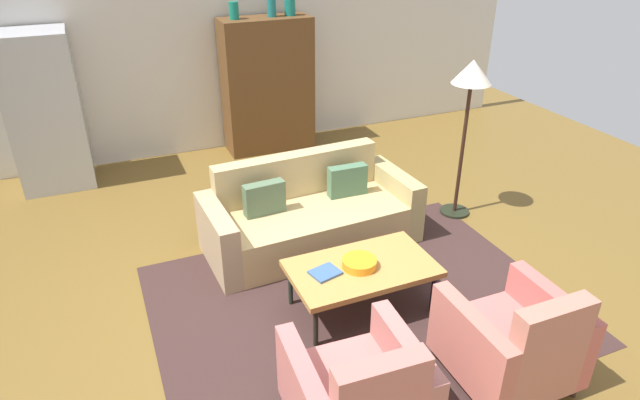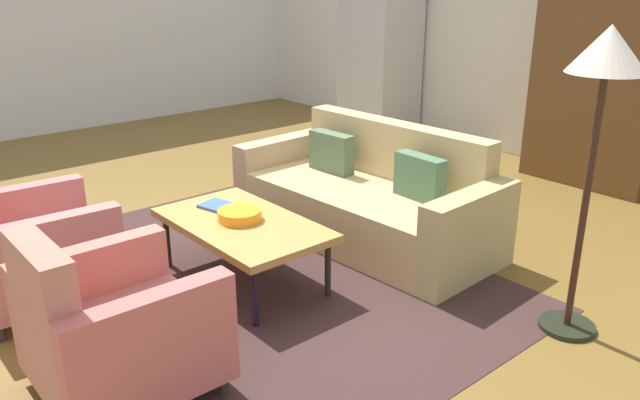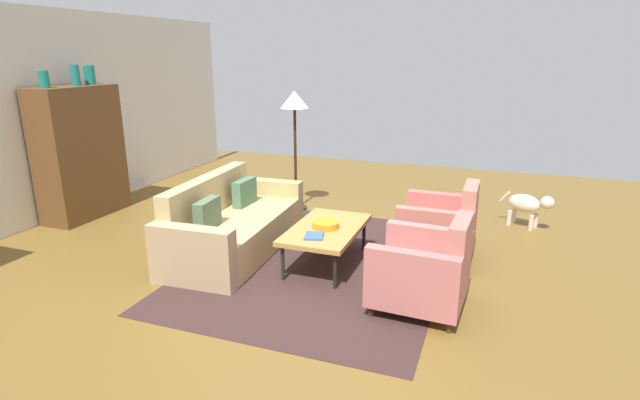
{
  "view_description": "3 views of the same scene",
  "coord_description": "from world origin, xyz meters",
  "px_view_note": "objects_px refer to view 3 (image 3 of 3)",
  "views": [
    {
      "loc": [
        -1.46,
        -3.55,
        3.01
      ],
      "look_at": [
        0.18,
        0.32,
        0.79
      ],
      "focal_mm": 30.79,
      "sensor_mm": 36.0,
      "label": 1
    },
    {
      "loc": [
        3.56,
        -2.36,
        1.98
      ],
      "look_at": [
        0.54,
        0.23,
        0.52
      ],
      "focal_mm": 35.68,
      "sensor_mm": 36.0,
      "label": 2
    },
    {
      "loc": [
        -4.41,
        -1.91,
        2.23
      ],
      "look_at": [
        0.55,
        -0.09,
        0.65
      ],
      "focal_mm": 27.8,
      "sensor_mm": 36.0,
      "label": 3
    }
  ],
  "objects_px": {
    "armchair_left": "(427,273)",
    "armchair_right": "(443,229)",
    "vase_round": "(75,75)",
    "book_stack": "(314,236)",
    "floor_lamp": "(295,111)",
    "cabinet": "(80,153)",
    "couch": "(230,227)",
    "fruit_bowl": "(325,225)",
    "coffee_table": "(326,230)",
    "dog": "(527,204)",
    "vase_small": "(90,75)",
    "vase_tall": "(44,79)"
  },
  "relations": [
    {
      "from": "armchair_right",
      "to": "vase_small",
      "type": "relative_size",
      "value": 3.41
    },
    {
      "from": "couch",
      "to": "fruit_bowl",
      "type": "xyz_separation_m",
      "value": [
        -0.02,
        -1.19,
        0.17
      ]
    },
    {
      "from": "armchair_left",
      "to": "fruit_bowl",
      "type": "relative_size",
      "value": 3.08
    },
    {
      "from": "fruit_bowl",
      "to": "vase_tall",
      "type": "distance_m",
      "value": 4.02
    },
    {
      "from": "armchair_left",
      "to": "cabinet",
      "type": "height_order",
      "value": "cabinet"
    },
    {
      "from": "armchair_left",
      "to": "dog",
      "type": "height_order",
      "value": "armchair_left"
    },
    {
      "from": "armchair_right",
      "to": "vase_small",
      "type": "height_order",
      "value": "vase_small"
    },
    {
      "from": "vase_small",
      "to": "dog",
      "type": "xyz_separation_m",
      "value": [
        1.24,
        -5.84,
        -1.62
      ]
    },
    {
      "from": "armchair_left",
      "to": "floor_lamp",
      "type": "bearing_deg",
      "value": 47.04
    },
    {
      "from": "vase_round",
      "to": "vase_small",
      "type": "xyz_separation_m",
      "value": [
        0.25,
        0.0,
        -0.01
      ]
    },
    {
      "from": "coffee_table",
      "to": "armchair_right",
      "type": "relative_size",
      "value": 1.36
    },
    {
      "from": "coffee_table",
      "to": "cabinet",
      "type": "bearing_deg",
      "value": 83.36
    },
    {
      "from": "couch",
      "to": "vase_small",
      "type": "bearing_deg",
      "value": -109.84
    },
    {
      "from": "book_stack",
      "to": "dog",
      "type": "bearing_deg",
      "value": -41.76
    },
    {
      "from": "armchair_left",
      "to": "armchair_right",
      "type": "xyz_separation_m",
      "value": [
        1.2,
        -0.0,
        0.0
      ]
    },
    {
      "from": "cabinet",
      "to": "vase_tall",
      "type": "height_order",
      "value": "vase_tall"
    },
    {
      "from": "coffee_table",
      "to": "armchair_right",
      "type": "xyz_separation_m",
      "value": [
        0.6,
        -1.17,
        -0.05
      ]
    },
    {
      "from": "book_stack",
      "to": "floor_lamp",
      "type": "bearing_deg",
      "value": 27.45
    },
    {
      "from": "couch",
      "to": "fruit_bowl",
      "type": "height_order",
      "value": "couch"
    },
    {
      "from": "cabinet",
      "to": "vase_tall",
      "type": "distance_m",
      "value": 1.08
    },
    {
      "from": "armchair_left",
      "to": "vase_tall",
      "type": "distance_m",
      "value": 5.2
    },
    {
      "from": "armchair_left",
      "to": "coffee_table",
      "type": "bearing_deg",
      "value": 65.72
    },
    {
      "from": "couch",
      "to": "fruit_bowl",
      "type": "bearing_deg",
      "value": 86.24
    },
    {
      "from": "cabinet",
      "to": "coffee_table",
      "type": "bearing_deg",
      "value": -96.64
    },
    {
      "from": "book_stack",
      "to": "dog",
      "type": "distance_m",
      "value": 3.16
    },
    {
      "from": "armchair_left",
      "to": "fruit_bowl",
      "type": "bearing_deg",
      "value": 66.74
    },
    {
      "from": "armchair_right",
      "to": "coffee_table",
      "type": "bearing_deg",
      "value": 117.72
    },
    {
      "from": "vase_tall",
      "to": "dog",
      "type": "height_order",
      "value": "vase_tall"
    },
    {
      "from": "couch",
      "to": "armchair_right",
      "type": "relative_size",
      "value": 2.43
    },
    {
      "from": "armchair_left",
      "to": "dog",
      "type": "xyz_separation_m",
      "value": [
        2.64,
        -0.92,
        -0.03
      ]
    },
    {
      "from": "vase_round",
      "to": "vase_small",
      "type": "distance_m",
      "value": 0.25
    },
    {
      "from": "coffee_table",
      "to": "floor_lamp",
      "type": "bearing_deg",
      "value": 32.07
    },
    {
      "from": "book_stack",
      "to": "cabinet",
      "type": "height_order",
      "value": "cabinet"
    },
    {
      "from": "book_stack",
      "to": "vase_small",
      "type": "xyz_separation_m",
      "value": [
        1.11,
        3.73,
        1.49
      ]
    },
    {
      "from": "couch",
      "to": "armchair_left",
      "type": "distance_m",
      "value": 2.43
    },
    {
      "from": "book_stack",
      "to": "dog",
      "type": "xyz_separation_m",
      "value": [
        2.36,
        -2.1,
        -0.12
      ]
    },
    {
      "from": "coffee_table",
      "to": "dog",
      "type": "height_order",
      "value": "dog"
    },
    {
      "from": "coffee_table",
      "to": "armchair_left",
      "type": "bearing_deg",
      "value": -117.36
    },
    {
      "from": "couch",
      "to": "cabinet",
      "type": "bearing_deg",
      "value": -102.44
    },
    {
      "from": "fruit_bowl",
      "to": "book_stack",
      "type": "bearing_deg",
      "value": 176.62
    },
    {
      "from": "vase_round",
      "to": "floor_lamp",
      "type": "height_order",
      "value": "vase_round"
    },
    {
      "from": "floor_lamp",
      "to": "vase_small",
      "type": "bearing_deg",
      "value": 109.45
    },
    {
      "from": "coffee_table",
      "to": "vase_small",
      "type": "relative_size",
      "value": 4.64
    },
    {
      "from": "vase_round",
      "to": "armchair_left",
      "type": "bearing_deg",
      "value": -103.06
    },
    {
      "from": "armchair_left",
      "to": "vase_tall",
      "type": "xyz_separation_m",
      "value": [
        0.64,
        4.92,
        1.56
      ]
    },
    {
      "from": "book_stack",
      "to": "cabinet",
      "type": "relative_size",
      "value": 0.15
    },
    {
      "from": "couch",
      "to": "coffee_table",
      "type": "height_order",
      "value": "couch"
    },
    {
      "from": "armchair_left",
      "to": "book_stack",
      "type": "distance_m",
      "value": 1.22
    },
    {
      "from": "fruit_bowl",
      "to": "book_stack",
      "type": "relative_size",
      "value": 1.09
    },
    {
      "from": "armchair_left",
      "to": "vase_round",
      "type": "relative_size",
      "value": 3.23
    }
  ]
}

